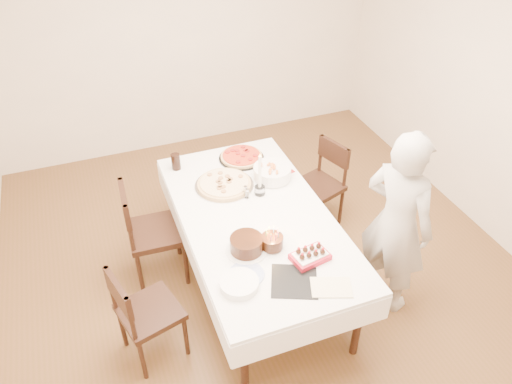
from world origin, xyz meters
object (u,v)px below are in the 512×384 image
object	(u,v)px
chair_left_dessert	(150,312)
strawberry_box	(310,256)
pizza_pepperoni	(241,157)
pasta_bowl	(272,172)
person	(397,224)
layer_cake	(246,245)
chair_right_savory	(317,187)
taper_candle	(260,174)
chair_left_savory	(156,232)
dining_table	(256,250)
cola_glass	(176,162)
birthday_cake	(272,238)
pizza_white	(224,184)

from	to	relation	value
chair_left_dessert	strawberry_box	xyz separation A→B (m)	(1.15, -0.20, 0.35)
pizza_pepperoni	pasta_bowl	xyz separation A→B (m)	(0.15, -0.38, 0.04)
person	layer_cake	size ratio (longest dim) A/B	5.26
chair_right_savory	taper_candle	distance (m)	0.92
chair_left_savory	layer_cake	world-z (taller)	chair_left_savory
strawberry_box	chair_right_savory	bearing A→B (deg)	60.25
chair_right_savory	pizza_pepperoni	size ratio (longest dim) A/B	2.09
dining_table	chair_left_savory	distance (m)	0.86
person	layer_cake	xyz separation A→B (m)	(-1.15, 0.18, 0.00)
cola_glass	birthday_cake	size ratio (longest dim) A/B	0.92
chair_left_savory	strawberry_box	distance (m)	1.39
strawberry_box	birthday_cake	bearing A→B (deg)	134.72
taper_candle	strawberry_box	world-z (taller)	taper_candle
layer_cake	birthday_cake	bearing A→B (deg)	-9.79
pizza_white	taper_candle	size ratio (longest dim) A/B	1.26
dining_table	pizza_white	size ratio (longest dim) A/B	4.23
strawberry_box	pasta_bowl	bearing A→B (deg)	83.01
taper_candle	birthday_cake	xyz separation A→B (m)	(-0.15, -0.64, -0.11)
pasta_bowl	cola_glass	xyz separation A→B (m)	(-0.75, 0.44, 0.01)
chair_right_savory	birthday_cake	distance (m)	1.32
pasta_bowl	layer_cake	world-z (taller)	layer_cake
taper_candle	pasta_bowl	bearing A→B (deg)	43.78
dining_table	pizza_pepperoni	size ratio (longest dim) A/B	5.13
layer_cake	strawberry_box	size ratio (longest dim) A/B	1.16
chair_left_dessert	person	xyz separation A→B (m)	(1.91, -0.15, 0.37)
taper_candle	chair_left_dessert	bearing A→B (deg)	-149.59
dining_table	chair_left_dessert	xyz separation A→B (m)	(-0.96, -0.38, 0.06)
pizza_pepperoni	cola_glass	xyz separation A→B (m)	(-0.60, 0.05, 0.05)
chair_left_dessert	pasta_bowl	xyz separation A→B (m)	(1.28, 0.82, 0.37)
chair_right_savory	taper_candle	xyz separation A→B (m)	(-0.71, -0.29, 0.51)
layer_cake	pizza_white	bearing A→B (deg)	83.60
pasta_bowl	chair_right_savory	bearing A→B (deg)	12.27
chair_left_dessert	pasta_bowl	bearing A→B (deg)	-162.45
person	strawberry_box	bearing A→B (deg)	71.23
pizza_white	birthday_cake	bearing A→B (deg)	-83.53
person	cola_glass	world-z (taller)	person
chair_left_savory	pizza_pepperoni	xyz separation A→B (m)	(0.92, 0.42, 0.29)
layer_cake	chair_right_savory	bearing A→B (deg)	40.59
chair_left_savory	pasta_bowl	bearing A→B (deg)	-175.27
cola_glass	pasta_bowl	bearing A→B (deg)	-30.28
person	chair_left_savory	bearing A→B (deg)	38.12
pizza_pepperoni	chair_right_savory	bearing A→B (deg)	-21.92
chair_left_savory	pizza_pepperoni	world-z (taller)	chair_left_savory
chair_right_savory	person	xyz separation A→B (m)	(0.10, -1.08, 0.37)
person	pizza_pepperoni	size ratio (longest dim) A/B	3.87
person	taper_candle	distance (m)	1.14
strawberry_box	chair_left_dessert	bearing A→B (deg)	169.98
chair_right_savory	strawberry_box	world-z (taller)	chair_right_savory
person	cola_glass	bearing A→B (deg)	21.31
strawberry_box	pizza_pepperoni	bearing A→B (deg)	90.97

